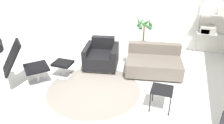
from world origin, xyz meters
TOP-DOWN VIEW (x-y plane):
  - ground_plane at (0.00, 0.00)m, footprint 12.00×12.00m
  - wall_back at (-0.00, 2.91)m, footprint 12.00×0.09m
  - round_rug at (0.08, -0.14)m, footprint 2.09×2.09m
  - lounge_chair at (-1.50, -0.52)m, footprint 1.04×1.06m
  - ottoman at (-0.84, 0.17)m, footprint 0.44×0.38m
  - armchair_red at (-0.15, 0.98)m, footprint 0.99×0.99m
  - couch_low at (1.21, 1.11)m, footprint 1.50×1.17m
  - side_table at (1.57, -0.32)m, footprint 0.40×0.40m
  - potted_plant at (0.69, 2.34)m, footprint 0.57×0.52m
  - shelf_unit at (2.60, 2.67)m, footprint 1.03×0.28m

SIDE VIEW (x-z plane):
  - ground_plane at x=0.00m, z-range 0.00..0.00m
  - round_rug at x=0.08m, z-range 0.00..0.01m
  - couch_low at x=1.21m, z-range -0.09..0.57m
  - armchair_red at x=-0.15m, z-range -0.09..0.65m
  - ottoman at x=-0.84m, z-range 0.09..0.48m
  - side_table at x=1.57m, z-range 0.17..0.61m
  - potted_plant at x=0.69m, z-range -0.15..0.96m
  - lounge_chair at x=-1.50m, z-range 0.10..1.27m
  - shelf_unit at x=2.60m, z-range 0.13..1.75m
  - wall_back at x=0.00m, z-range 0.00..2.80m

